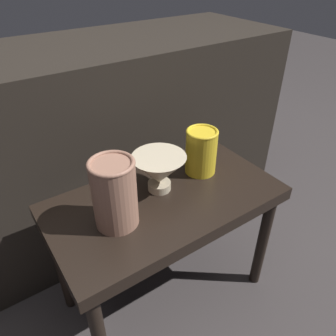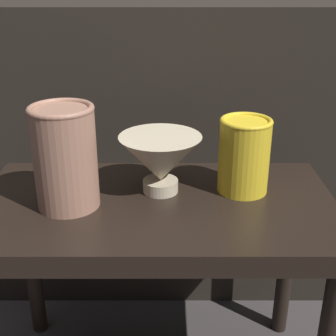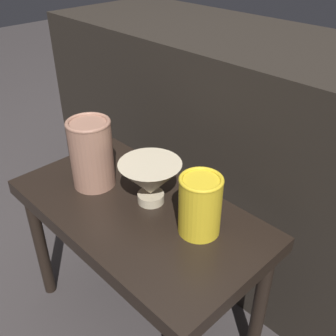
% 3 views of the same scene
% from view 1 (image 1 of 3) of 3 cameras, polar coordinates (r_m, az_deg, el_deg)
% --- Properties ---
extents(ground_plane, '(8.00, 8.00, 0.00)m').
position_cam_1_polar(ground_plane, '(1.26, -0.40, -20.51)').
color(ground_plane, '#383333').
extents(table, '(0.67, 0.36, 0.43)m').
position_cam_1_polar(table, '(0.98, -0.48, -7.67)').
color(table, black).
rests_on(table, ground_plane).
extents(couch_backdrop, '(1.55, 0.50, 0.76)m').
position_cam_1_polar(couch_backdrop, '(1.34, -12.50, 4.37)').
color(couch_backdrop, black).
rests_on(couch_backdrop, ground_plane).
extents(bowl, '(0.16, 0.16, 0.11)m').
position_cam_1_polar(bowl, '(0.93, -1.56, -0.45)').
color(bowl, '#C1B293').
rests_on(bowl, table).
extents(vase_textured_left, '(0.11, 0.11, 0.19)m').
position_cam_1_polar(vase_textured_left, '(0.81, -9.33, -4.26)').
color(vase_textured_left, '#996B56').
rests_on(vase_textured_left, table).
extents(vase_colorful_right, '(0.10, 0.10, 0.14)m').
position_cam_1_polar(vase_colorful_right, '(1.01, 5.79, 3.01)').
color(vase_colorful_right, gold).
rests_on(vase_colorful_right, table).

